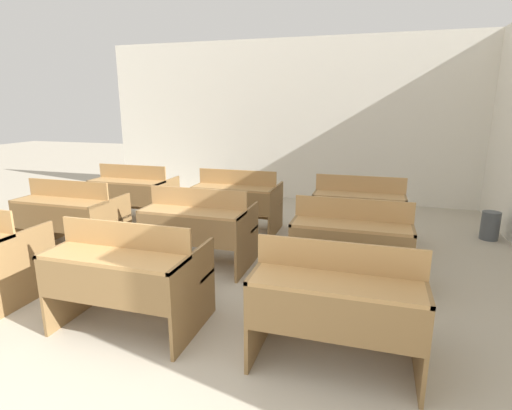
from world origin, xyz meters
TOP-DOWN VIEW (x-y plane):
  - wall_back at (0.00, 6.20)m, footprint 7.15×0.06m
  - bench_front_center at (-0.13, 1.18)m, footprint 1.14×0.78m
  - bench_front_right at (1.53, 1.20)m, footprint 1.14×0.78m
  - bench_second_left at (-1.85, 2.52)m, footprint 1.14×0.78m
  - bench_second_center at (-0.13, 2.54)m, footprint 1.14×0.78m
  - bench_second_right at (1.54, 2.52)m, footprint 1.14×0.78m
  - bench_third_left at (-1.83, 3.85)m, footprint 1.14×0.78m
  - bench_third_center at (-0.13, 3.87)m, footprint 1.14×0.78m
  - bench_third_right at (1.55, 3.87)m, footprint 1.14×0.78m
  - wastepaper_bin at (3.28, 4.51)m, footprint 0.24×0.24m

SIDE VIEW (x-z plane):
  - wastepaper_bin at x=3.28m, z-range 0.00..0.39m
  - bench_front_center at x=-0.13m, z-range 0.01..0.91m
  - bench_front_right at x=1.53m, z-range 0.01..0.91m
  - bench_second_left at x=-1.85m, z-range 0.01..0.91m
  - bench_second_center at x=-0.13m, z-range 0.01..0.91m
  - bench_second_right at x=1.54m, z-range 0.01..0.91m
  - bench_third_left at x=-1.83m, z-range 0.01..0.91m
  - bench_third_center at x=-0.13m, z-range 0.01..0.91m
  - bench_third_right at x=1.55m, z-range 0.01..0.91m
  - wall_back at x=0.00m, z-range 0.00..2.97m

